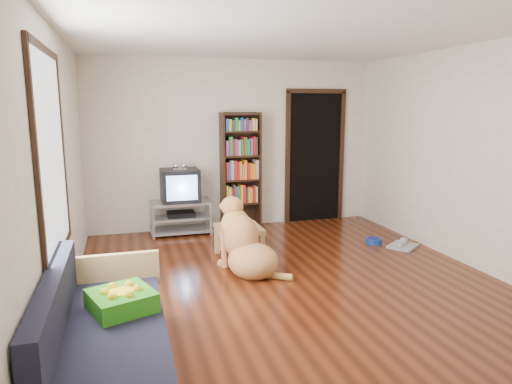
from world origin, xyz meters
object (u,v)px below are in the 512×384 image
object	(u,v)px
laptop	(239,226)
bookshelf	(240,165)
grey_rag	(403,246)
sofa	(105,346)
crt_tv	(180,185)
green_cushion	(121,301)
tv_stand	(181,216)
coffee_table	(239,236)
dog_bowl	(374,241)
dog	(245,245)

from	to	relation	value
laptop	bookshelf	distance (m)	1.60
grey_rag	sofa	world-z (taller)	sofa
crt_tv	green_cushion	bearing A→B (deg)	-103.89
laptop	crt_tv	distance (m)	1.51
crt_tv	bookshelf	xyz separation A→B (m)	(0.95, 0.07, 0.26)
sofa	crt_tv	bearing A→B (deg)	75.07
laptop	tv_stand	xyz separation A→B (m)	(-0.57, 1.34, -0.14)
grey_rag	crt_tv	world-z (taller)	crt_tv
laptop	crt_tv	xyz separation A→B (m)	(-0.57, 1.36, 0.33)
coffee_table	laptop	bearing A→B (deg)	-90.00
green_cushion	crt_tv	size ratio (longest dim) A/B	0.73
grey_rag	bookshelf	bearing A→B (deg)	138.97
crt_tv	laptop	bearing A→B (deg)	-67.42
crt_tv	dog_bowl	bearing A→B (deg)	-27.34
grey_rag	tv_stand	world-z (taller)	tv_stand
dog_bowl	tv_stand	size ratio (longest dim) A/B	0.24
laptop	dog_bowl	size ratio (longest dim) A/B	1.30
dog_bowl	crt_tv	distance (m)	2.91
green_cushion	dog_bowl	size ratio (longest dim) A/B	1.92
tv_stand	coffee_table	world-z (taller)	tv_stand
laptop	dog	bearing A→B (deg)	-131.94
sofa	grey_rag	bearing A→B (deg)	29.05
dog	bookshelf	bearing A→B (deg)	76.95
laptop	tv_stand	world-z (taller)	tv_stand
sofa	coffee_table	bearing A→B (deg)	56.46
tv_stand	green_cushion	bearing A→B (deg)	-103.97
sofa	dog	size ratio (longest dim) A/B	1.82
tv_stand	dog	size ratio (longest dim) A/B	0.91
green_cushion	bookshelf	xyz separation A→B (m)	(1.80, 3.51, 0.51)
grey_rag	bookshelf	world-z (taller)	bookshelf
laptop	grey_rag	xyz separation A→B (m)	(2.25, -0.19, -0.40)
green_cushion	dog	world-z (taller)	dog
green_cushion	coffee_table	xyz separation A→B (m)	(1.42, 2.11, -0.21)
dog_bowl	grey_rag	bearing A→B (deg)	-39.81
laptop	crt_tv	bearing A→B (deg)	77.78
green_cushion	coffee_table	size ratio (longest dim) A/B	0.77
bookshelf	green_cushion	bearing A→B (deg)	-117.15
green_cushion	bookshelf	distance (m)	3.98
green_cushion	dog_bowl	bearing A→B (deg)	11.96
bookshelf	crt_tv	bearing A→B (deg)	-175.68
laptop	tv_stand	distance (m)	1.46
bookshelf	dog	xyz separation A→B (m)	(-0.45, -1.92, -0.68)
bookshelf	dog	size ratio (longest dim) A/B	1.82
laptop	coffee_table	size ratio (longest dim) A/B	0.52
tv_stand	crt_tv	size ratio (longest dim) A/B	1.55
green_cushion	dog_bowl	xyz separation A→B (m)	(3.36, 2.14, -0.45)
crt_tv	bookshelf	world-z (taller)	bookshelf
bookshelf	coffee_table	distance (m)	1.62
grey_rag	sofa	xyz separation A→B (m)	(-3.79, -2.10, 0.25)
dog_bowl	coffee_table	xyz separation A→B (m)	(-1.95, -0.03, 0.24)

